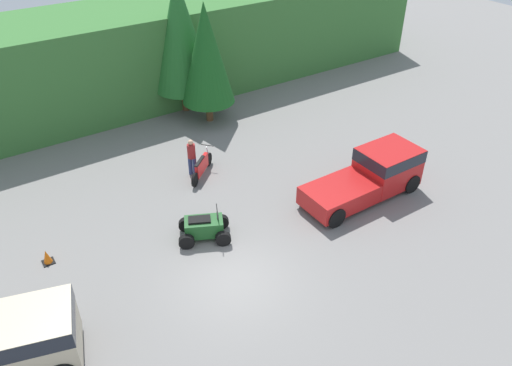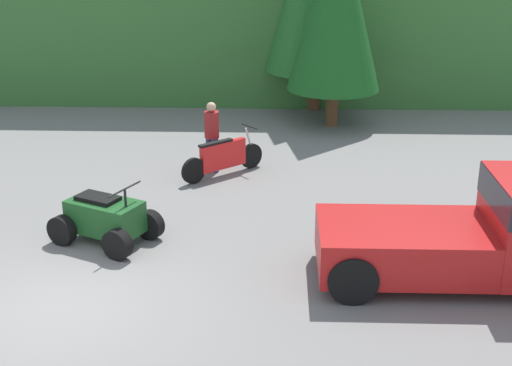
# 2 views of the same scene
# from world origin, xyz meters

# --- Properties ---
(ground_plane) EXTENTS (80.00, 80.00, 0.00)m
(ground_plane) POSITION_xyz_m (0.00, 0.00, 0.00)
(ground_plane) COLOR slate
(hillside_backdrop) EXTENTS (44.00, 6.00, 5.18)m
(hillside_backdrop) POSITION_xyz_m (0.00, 16.00, 2.59)
(hillside_backdrop) COLOR #387033
(hillside_backdrop) RESTS_ON ground_plane
(tree_mid_left) EXTENTS (2.78, 2.78, 6.32)m
(tree_mid_left) POSITION_xyz_m (5.18, 11.06, 3.72)
(tree_mid_left) COLOR brown
(tree_mid_left) RESTS_ON ground_plane
(pickup_truck_red) EXTENTS (5.38, 2.04, 1.91)m
(pickup_truck_red) POSITION_xyz_m (7.58, 1.20, 1.00)
(pickup_truck_red) COLOR red
(pickup_truck_red) RESTS_ON ground_plane
(dirt_bike) EXTENTS (1.88, 1.67, 1.12)m
(dirt_bike) POSITION_xyz_m (2.21, 6.44, 0.47)
(dirt_bike) COLOR black
(dirt_bike) RESTS_ON ground_plane
(quad_atv) EXTENTS (2.29, 1.97, 1.22)m
(quad_atv) POSITION_xyz_m (0.20, 2.56, 0.48)
(quad_atv) COLOR black
(quad_atv) RESTS_ON ground_plane
(rider_person) EXTENTS (0.52, 0.52, 1.77)m
(rider_person) POSITION_xyz_m (1.91, 6.78, 0.96)
(rider_person) COLOR navy
(rider_person) RESTS_ON ground_plane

